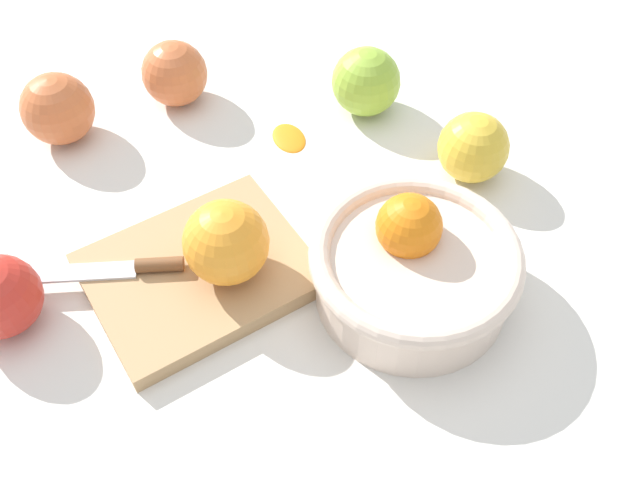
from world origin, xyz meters
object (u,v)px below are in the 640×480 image
apple_mid_left (473,147)px  orange_on_board (226,242)px  knife (125,268)px  apple_front_right (58,109)px  apple_front_center (175,73)px  bowl (413,267)px  apple_front_left (366,82)px  cutting_board (199,272)px

apple_mid_left → orange_on_board: bearing=10.2°
knife → apple_front_right: bearing=-83.3°
knife → orange_on_board: bearing=160.9°
orange_on_board → apple_front_center: 0.29m
apple_front_center → bowl: bearing=111.3°
knife → apple_front_left: size_ratio=1.92×
knife → apple_front_center: (-0.11, -0.25, 0.02)m
apple_front_left → apple_front_right: bearing=-12.4°
bowl → apple_front_center: bowl is taller
cutting_board → apple_mid_left: apple_mid_left is taller
cutting_board → bowl: bearing=154.8°
apple_front_right → apple_mid_left: bearing=152.0°
apple_front_center → knife: bearing=66.7°
apple_front_right → apple_front_left: bearing=167.6°
apple_front_left → apple_front_center: bearing=-24.8°
cutting_board → apple_front_center: apple_front_center is taller
apple_mid_left → apple_front_center: size_ratio=0.99×
apple_front_left → apple_mid_left: bearing=114.8°
apple_front_center → orange_on_board: bearing=86.9°
cutting_board → orange_on_board: orange_on_board is taller
apple_front_left → apple_front_center: (0.20, -0.09, -0.00)m
orange_on_board → bowl: bearing=154.9°
orange_on_board → apple_front_center: (-0.02, -0.29, -0.02)m
bowl → knife: bearing=-22.9°
cutting_board → knife: (0.07, -0.02, 0.01)m
apple_front_center → apple_front_left: bearing=155.2°
cutting_board → apple_front_center: 0.28m
knife → apple_front_left: apple_front_left is taller
cutting_board → knife: bearing=-16.1°
cutting_board → apple_front_left: bearing=-144.3°
cutting_board → knife: size_ratio=1.33×
apple_mid_left → apple_front_center: bearing=-41.1°
cutting_board → knife: 0.07m
bowl → knife: bowl is taller
knife → apple_mid_left: size_ratio=2.02×
bowl → cutting_board: (0.18, -0.09, -0.03)m
bowl → cutting_board: bowl is taller
cutting_board → knife: knife is taller
orange_on_board → knife: 0.11m
cutting_board → apple_front_center: (-0.04, -0.27, 0.03)m
bowl → orange_on_board: bowl is taller
knife → apple_mid_left: bearing=-177.1°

